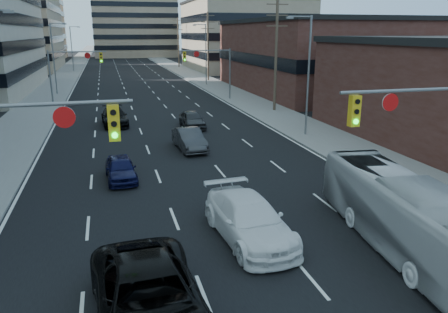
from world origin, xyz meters
name	(u,v)px	position (x,y,z in m)	size (l,w,h in m)	color
road_surface	(119,60)	(0.00, 130.00, 0.01)	(18.00, 300.00, 0.02)	black
sidewalk_left	(79,60)	(-11.50, 130.00, 0.07)	(5.00, 300.00, 0.15)	slate
sidewalk_right	(158,59)	(11.50, 130.00, 0.07)	(5.00, 300.00, 0.15)	slate
office_left_far	(7,31)	(-24.00, 100.00, 8.00)	(20.00, 30.00, 16.00)	gray
storefront_right_mid	(319,58)	(24.00, 50.00, 4.50)	(20.00, 30.00, 9.00)	#472119
office_right_far	(243,36)	(25.00, 88.00, 7.00)	(22.00, 28.00, 14.00)	gray
bg_block_left	(19,25)	(-28.00, 140.00, 10.00)	(24.00, 24.00, 20.00)	#ADA089
bg_block_right	(224,38)	(32.00, 130.00, 6.00)	(22.00, 22.00, 12.00)	gray
signal_near_right	(432,129)	(7.45, 8.00, 4.33)	(6.59, 0.33, 6.00)	slate
signal_far_left	(72,66)	(-7.68, 45.00, 4.30)	(6.09, 0.33, 6.00)	slate
signal_far_right	(211,64)	(7.68, 45.00, 4.30)	(6.09, 0.33, 6.00)	slate
utility_pole_block	(276,54)	(12.20, 36.00, 5.78)	(2.20, 0.28, 11.00)	#4C3D2D
utility_pole_midblock	(208,45)	(12.20, 66.00, 5.78)	(2.20, 0.28, 11.00)	#4C3D2D
utility_pole_distant	(178,42)	(12.20, 96.00, 5.78)	(2.20, 0.28, 11.00)	#4C3D2D
streetlight_left_mid	(55,55)	(-10.34, 55.00, 5.05)	(2.03, 0.22, 9.00)	slate
streetlight_left_far	(72,47)	(-10.34, 90.00, 5.05)	(2.03, 0.22, 9.00)	slate
streetlight_right_near	(307,70)	(10.34, 25.00, 5.05)	(2.03, 0.22, 9.00)	slate
streetlight_right_far	(205,51)	(10.34, 60.00, 5.05)	(2.03, 0.22, 9.00)	slate
black_pickup	(149,300)	(-3.53, 4.94, 0.88)	(2.91, 6.31, 1.75)	black
white_van	(249,219)	(0.73, 9.36, 0.82)	(2.31, 5.69, 1.65)	white
transit_bus	(402,213)	(6.00, 7.29, 1.37)	(2.30, 9.84, 2.74)	silver
sedan_blue	(121,169)	(-3.81, 17.91, 0.66)	(1.55, 3.86, 1.32)	#0C0E33
sedan_grey_center	(189,139)	(1.00, 23.29, 0.73)	(1.55, 4.43, 1.46)	#313133
sedan_black_far	(115,117)	(-3.76, 33.05, 0.74)	(2.07, 5.09, 1.48)	black
sedan_grey_right	(192,119)	(2.55, 30.29, 0.72)	(1.70, 4.23, 1.44)	#2E2F31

